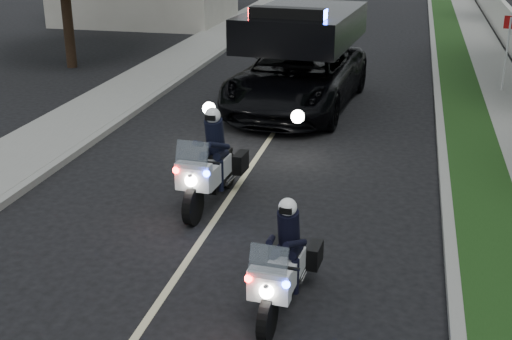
{
  "coord_description": "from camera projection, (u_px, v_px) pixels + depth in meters",
  "views": [
    {
      "loc": [
        3.2,
        -6.24,
        5.19
      ],
      "look_at": [
        0.74,
        4.31,
        1.0
      ],
      "focal_mm": 46.76,
      "sensor_mm": 36.0,
      "label": 1
    }
  ],
  "objects": [
    {
      "name": "police_suv",
      "position": [
        297.0,
        108.0,
        19.01
      ],
      "size": [
        3.56,
        6.75,
        3.17
      ],
      "primitive_type": "imported",
      "rotation": [
        0.0,
        0.0,
        -0.09
      ],
      "color": "black",
      "rests_on": "ground"
    },
    {
      "name": "bicycle",
      "position": [
        281.0,
        30.0,
        31.65
      ],
      "size": [
        0.65,
        1.81,
        0.94
      ],
      "primitive_type": "imported",
      "rotation": [
        0.0,
        0.0,
        -0.02
      ],
      "color": "black",
      "rests_on": "ground"
    },
    {
      "name": "grass_verge",
      "position": [
        470.0,
        137.0,
        16.26
      ],
      "size": [
        1.2,
        60.0,
        0.16
      ],
      "primitive_type": "cube",
      "color": "#193814",
      "rests_on": "ground"
    },
    {
      "name": "sign_post",
      "position": [
        501.0,
        95.0,
        20.32
      ],
      "size": [
        0.44,
        0.44,
        2.46
      ],
      "primitive_type": null,
      "rotation": [
        0.0,
        0.0,
        -0.16
      ],
      "color": "#B3150C",
      "rests_on": "ground"
    },
    {
      "name": "lane_marking",
      "position": [
        278.0,
        127.0,
        17.3
      ],
      "size": [
        0.12,
        50.0,
        0.01
      ],
      "primitive_type": "cube",
      "color": "#BFB78C",
      "rests_on": "ground"
    },
    {
      "name": "curb_right",
      "position": [
        441.0,
        135.0,
        16.41
      ],
      "size": [
        0.2,
        60.0,
        0.15
      ],
      "primitive_type": "cube",
      "color": "gray",
      "rests_on": "ground"
    },
    {
      "name": "police_moto_left",
      "position": [
        212.0,
        203.0,
        12.73
      ],
      "size": [
        0.91,
        2.24,
        1.86
      ],
      "primitive_type": null,
      "rotation": [
        0.0,
        0.0,
        -0.07
      ],
      "color": "silver",
      "rests_on": "ground"
    },
    {
      "name": "curb_left",
      "position": [
        130.0,
        114.0,
        18.14
      ],
      "size": [
        0.2,
        60.0,
        0.15
      ],
      "primitive_type": "cube",
      "color": "gray",
      "rests_on": "ground"
    },
    {
      "name": "sidewalk_left",
      "position": [
        93.0,
        111.0,
        18.37
      ],
      "size": [
        2.0,
        60.0,
        0.16
      ],
      "primitive_type": "cube",
      "color": "gray",
      "rests_on": "ground"
    },
    {
      "name": "police_moto_right",
      "position": [
        284.0,
        306.0,
        9.4
      ],
      "size": [
        0.81,
        1.94,
        1.61
      ],
      "primitive_type": null,
      "rotation": [
        0.0,
        0.0,
        -0.08
      ],
      "color": "silver",
      "rests_on": "ground"
    },
    {
      "name": "tree_left_far",
      "position": [
        183.0,
        10.0,
        38.2
      ],
      "size": [
        5.89,
        5.89,
        8.12
      ],
      "primitive_type": null,
      "rotation": [
        0.0,
        0.0,
        0.24
      ],
      "color": "#1A320F",
      "rests_on": "ground"
    },
    {
      "name": "tree_left_near",
      "position": [
        72.0,
        67.0,
        24.01
      ],
      "size": [
        7.39,
        7.39,
        11.83
      ],
      "primitive_type": null,
      "rotation": [
        0.0,
        0.0,
        -0.04
      ],
      "color": "#1F4015",
      "rests_on": "ground"
    },
    {
      "name": "cyclist",
      "position": [
        281.0,
        30.0,
        31.65
      ],
      "size": [
        0.68,
        0.5,
        1.76
      ],
      "primitive_type": "imported",
      "rotation": [
        0.0,
        0.0,
        3.27
      ],
      "color": "black",
      "rests_on": "ground"
    }
  ]
}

